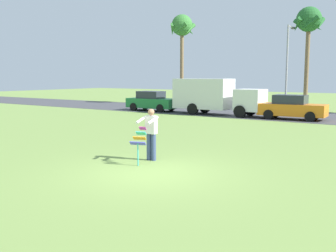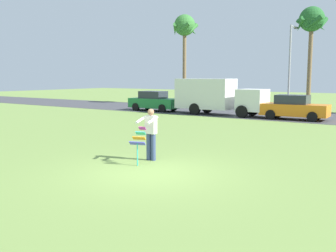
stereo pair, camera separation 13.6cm
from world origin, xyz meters
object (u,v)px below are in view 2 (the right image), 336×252
at_px(streetlight_pole, 290,62).
at_px(person_kite_flyer, 151,132).
at_px(parked_truck_white_box, 215,95).
at_px(parked_car_green, 154,101).
at_px(palm_tree_right_near, 312,24).
at_px(palm_tree_left_near, 185,29).
at_px(parked_car_orange, 294,108).
at_px(kite_held, 139,140).

bearing_deg(streetlight_pole, person_kite_flyer, -84.01).
xyz_separation_m(person_kite_flyer, parked_truck_white_box, (-5.47, 15.07, 0.46)).
xyz_separation_m(person_kite_flyer, streetlight_pole, (-2.34, 22.32, 3.05)).
relative_size(parked_car_green, palm_tree_right_near, 0.49).
xyz_separation_m(parked_car_green, parked_truck_white_box, (5.56, 0.00, 0.64)).
bearing_deg(person_kite_flyer, palm_tree_right_near, 92.96).
distance_m(parked_truck_white_box, palm_tree_left_near, 12.80).
height_order(parked_car_orange, palm_tree_right_near, palm_tree_right_near).
xyz_separation_m(parked_car_orange, palm_tree_right_near, (-1.50, 9.13, 6.43)).
bearing_deg(parked_car_green, person_kite_flyer, -53.79).
xyz_separation_m(person_kite_flyer, palm_tree_left_near, (-13.27, 23.21, 6.51)).
distance_m(person_kite_flyer, kite_held, 0.73).
height_order(parked_car_green, parked_truck_white_box, parked_truck_white_box).
xyz_separation_m(parked_truck_white_box, palm_tree_left_near, (-7.80, 8.15, 6.04)).
distance_m(parked_car_green, palm_tree_right_near, 14.84).
xyz_separation_m(parked_car_green, palm_tree_right_near, (9.78, 9.13, 6.43)).
relative_size(person_kite_flyer, parked_car_green, 0.41).
distance_m(kite_held, streetlight_pole, 23.37).
relative_size(parked_truck_white_box, palm_tree_left_near, 0.75).
height_order(parked_car_orange, streetlight_pole, streetlight_pole).
distance_m(person_kite_flyer, palm_tree_right_near, 25.02).
bearing_deg(parked_car_orange, parked_truck_white_box, 179.99).
bearing_deg(parked_truck_white_box, kite_held, -70.63).
distance_m(person_kite_flyer, palm_tree_left_near, 27.52).
bearing_deg(palm_tree_left_near, kite_held, -60.84).
distance_m(parked_truck_white_box, palm_tree_right_near, 11.61).
xyz_separation_m(palm_tree_right_near, streetlight_pole, (-1.09, -1.88, -3.21)).
bearing_deg(palm_tree_left_near, parked_car_green, -74.61).
bearing_deg(palm_tree_right_near, parked_car_orange, -80.66).
distance_m(kite_held, palm_tree_right_near, 25.75).
bearing_deg(parked_car_green, parked_car_orange, -0.00).
bearing_deg(parked_truck_white_box, person_kite_flyer, -70.04).
bearing_deg(parked_car_green, parked_truck_white_box, 0.01).
xyz_separation_m(kite_held, parked_truck_white_box, (-5.55, 15.77, 0.61)).
xyz_separation_m(kite_held, palm_tree_right_near, (-1.33, 24.90, 6.40)).
bearing_deg(palm_tree_right_near, parked_truck_white_box, -114.80).
bearing_deg(parked_car_orange, palm_tree_right_near, 99.34).
bearing_deg(kite_held, parked_car_green, 125.14).
relative_size(parked_truck_white_box, parked_car_orange, 1.58).
bearing_deg(person_kite_flyer, kite_held, -83.95).
height_order(kite_held, parked_car_green, parked_car_green).
xyz_separation_m(palm_tree_left_near, streetlight_pole, (10.93, -0.89, -3.46)).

